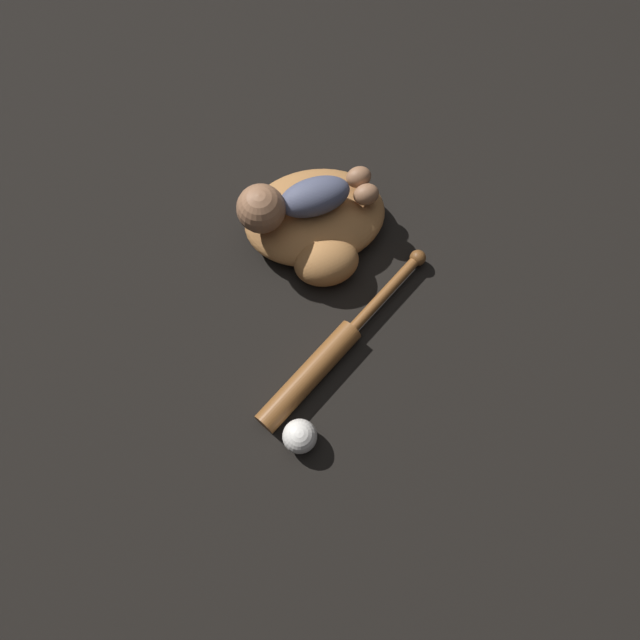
% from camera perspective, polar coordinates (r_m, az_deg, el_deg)
% --- Properties ---
extents(ground_plane, '(6.00, 6.00, 0.00)m').
position_cam_1_polar(ground_plane, '(1.60, -2.51, 8.49)').
color(ground_plane, black).
extents(baseball_glove, '(0.42, 0.39, 0.10)m').
position_cam_1_polar(baseball_glove, '(1.54, -0.30, 8.75)').
color(baseball_glove, '#A8703D').
rests_on(baseball_glove, ground).
extents(baby_figure, '(0.33, 0.23, 0.11)m').
position_cam_1_polar(baby_figure, '(1.46, -2.37, 10.80)').
color(baby_figure, '#4C516B').
rests_on(baby_figure, baseball_glove).
extents(baseball_bat, '(0.35, 0.49, 0.06)m').
position_cam_1_polar(baseball_bat, '(1.43, 0.57, -3.42)').
color(baseball_bat, brown).
rests_on(baseball_bat, ground).
extents(baseball, '(0.08, 0.08, 0.08)m').
position_cam_1_polar(baseball, '(1.38, -1.86, -10.58)').
color(baseball, white).
rests_on(baseball, ground).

